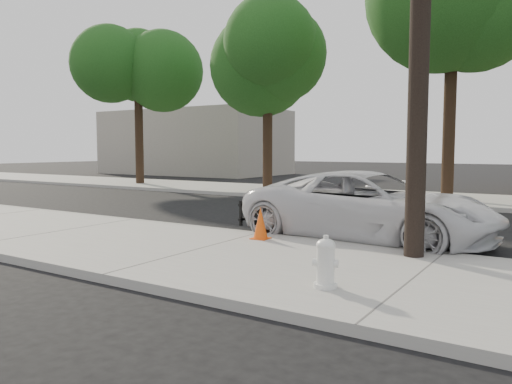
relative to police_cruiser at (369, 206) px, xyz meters
The scene contains 11 objects.
ground 2.49m from the police_cruiser, 155.68° to the left, with size 120.00×120.00×0.00m, color black.
near_sidewalk 4.02m from the police_cruiser, 122.92° to the right, with size 90.00×4.40×0.15m, color gray.
far_sidewalk 9.74m from the police_cruiser, 102.81° to the left, with size 90.00×5.00×0.15m, color gray.
curb_near 2.53m from the police_cruiser, 152.39° to the right, with size 90.00×0.12×0.16m, color #9E9B93.
building_far 30.56m from the police_cruiser, 136.57° to the left, with size 14.00×8.00×5.00m, color gray.
tree_a 19.12m from the police_cruiser, 151.06° to the left, with size 4.65×4.50×9.00m.
tree_b 13.19m from the police_cruiser, 131.41° to the left, with size 4.34×4.20×8.45m.
tree_c 10.58m from the police_cruiser, 89.59° to the left, with size 4.96×4.80×9.55m.
police_cruiser is the anchor object (origin of this frame).
fire_hydrant 4.50m from the police_cruiser, 77.53° to the right, with size 0.36×0.33×0.67m.
traffic_cone 2.47m from the police_cruiser, 134.38° to the right, with size 0.37×0.37×0.67m.
Camera 1 is at (5.89, -11.47, 2.04)m, focal length 35.00 mm.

